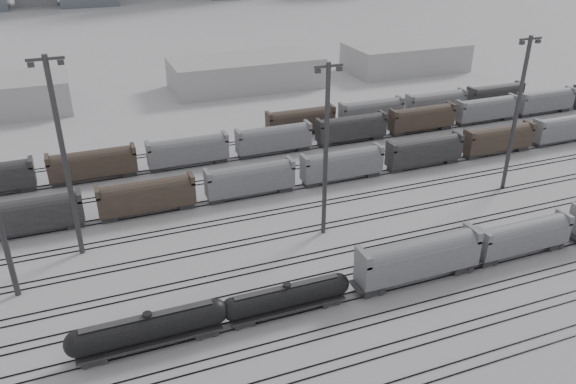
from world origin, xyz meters
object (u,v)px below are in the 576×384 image
object	(u,v)px
tank_car_b	(287,297)
hopper_car_a	(419,256)
hopper_car_b	(523,235)
tank_car_a	(149,328)
light_mast_c	(326,148)

from	to	relation	value
tank_car_b	hopper_car_a	bearing A→B (deg)	0.00
hopper_car_b	tank_car_a	bearing A→B (deg)	180.00
tank_car_a	tank_car_b	distance (m)	16.04
tank_car_a	hopper_car_b	size ratio (longest dim) A/B	1.22
hopper_car_b	hopper_car_a	bearing A→B (deg)	180.00
tank_car_a	hopper_car_a	xyz separation A→B (m)	(33.99, 0.00, 1.21)
hopper_car_b	light_mast_c	bearing A→B (deg)	145.83
tank_car_b	light_mast_c	size ratio (longest dim) A/B	0.63
tank_car_a	hopper_car_b	world-z (taller)	hopper_car_b
light_mast_c	tank_car_a	bearing A→B (deg)	-150.82
tank_car_a	hopper_car_a	bearing A→B (deg)	0.00
hopper_car_a	hopper_car_b	xyz separation A→B (m)	(16.82, -0.00, -0.53)
hopper_car_a	hopper_car_b	bearing A→B (deg)	-0.00
tank_car_a	light_mast_c	distance (m)	33.78
tank_car_a	hopper_car_a	distance (m)	34.01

